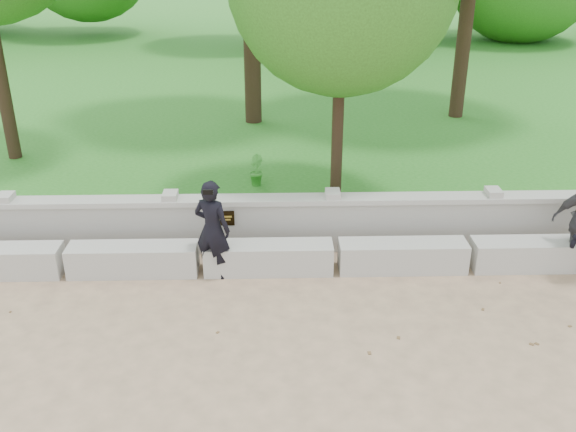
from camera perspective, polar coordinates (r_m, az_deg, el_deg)
The scene contains 6 objects.
ground at distance 8.12m, azimuth -8.95°, elevation -11.57°, with size 80.00×80.00×0.00m, color tan.
lawn at distance 21.03m, azimuth -4.50°, elevation 11.88°, with size 40.00×22.00×0.25m, color #206919.
concrete_bench at distance 9.60m, azimuth -7.73°, elevation -3.77°, with size 11.90×0.45×0.45m.
parapet_wall at distance 10.11m, azimuth -7.43°, elevation -0.69°, with size 12.50×0.35×0.90m.
man_main at distance 9.25m, azimuth -6.74°, elevation -1.19°, with size 0.65×0.61×1.50m.
shrub_b at distance 12.02m, azimuth -2.90°, elevation 4.10°, with size 0.32×0.26×0.58m, color #3B8E30.
Camera 1 is at (1.06, -6.49, 4.76)m, focal length 40.00 mm.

